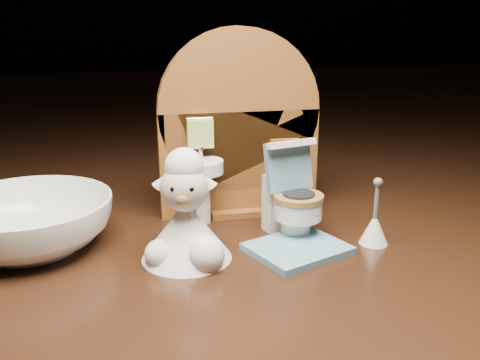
% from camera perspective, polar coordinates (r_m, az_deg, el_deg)
% --- Properties ---
extents(backdrop_panel, '(0.13, 0.05, 0.15)m').
position_cam_1_polar(backdrop_panel, '(0.43, -0.20, 4.82)').
color(backdrop_panel, brown).
rests_on(backdrop_panel, ground).
extents(toy_toilet, '(0.04, 0.05, 0.07)m').
position_cam_1_polar(toy_toilet, '(0.40, 5.51, -2.22)').
color(toy_toilet, white).
rests_on(toy_toilet, ground).
extents(bath_mat, '(0.08, 0.07, 0.00)m').
position_cam_1_polar(bath_mat, '(0.38, 6.15, -7.29)').
color(bath_mat, '#59879D').
rests_on(bath_mat, ground).
extents(toilet_brush, '(0.02, 0.02, 0.05)m').
position_cam_1_polar(toilet_brush, '(0.40, 14.15, -4.83)').
color(toilet_brush, white).
rests_on(toilet_brush, ground).
extents(plush_lamb, '(0.06, 0.06, 0.08)m').
position_cam_1_polar(plush_lamb, '(0.36, -5.78, -4.42)').
color(plush_lamb, silver).
rests_on(plush_lamb, ground).
extents(ceramic_bowl, '(0.13, 0.13, 0.04)m').
position_cam_1_polar(ceramic_bowl, '(0.40, -21.60, -4.38)').
color(ceramic_bowl, white).
rests_on(ceramic_bowl, ground).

